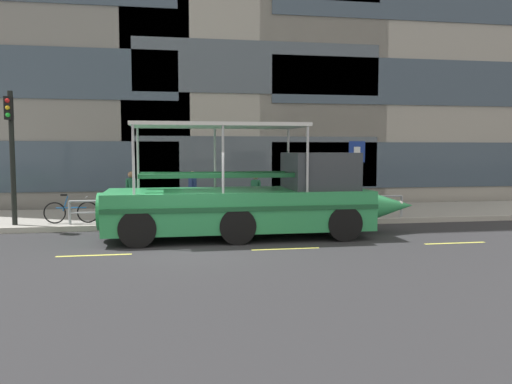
% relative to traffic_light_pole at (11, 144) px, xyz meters
% --- Properties ---
extents(ground_plane, '(120.00, 120.00, 0.00)m').
position_rel_traffic_light_pole_xyz_m(ground_plane, '(5.42, -3.61, -2.74)').
color(ground_plane, '#2B2B2D').
extents(sidewalk, '(32.00, 4.80, 0.18)m').
position_rel_traffic_light_pole_xyz_m(sidewalk, '(5.42, 1.99, -2.65)').
color(sidewalk, '#99968E').
rests_on(sidewalk, ground_plane).
extents(curb_edge, '(32.00, 0.18, 0.18)m').
position_rel_traffic_light_pole_xyz_m(curb_edge, '(5.42, -0.50, -2.65)').
color(curb_edge, '#B2ADA3').
rests_on(curb_edge, ground_plane).
extents(lane_centreline, '(25.80, 0.12, 0.01)m').
position_rel_traffic_light_pole_xyz_m(lane_centreline, '(5.42, -4.45, -2.74)').
color(lane_centreline, '#DBD64C').
rests_on(lane_centreline, ground_plane).
extents(curb_guardrail, '(11.46, 0.09, 0.78)m').
position_rel_traffic_light_pole_xyz_m(curb_guardrail, '(7.41, -0.16, -2.04)').
color(curb_guardrail, '#9EA0A8').
rests_on(curb_guardrail, sidewalk).
extents(traffic_light_pole, '(0.24, 0.46, 4.23)m').
position_rel_traffic_light_pole_xyz_m(traffic_light_pole, '(0.00, 0.00, 0.00)').
color(traffic_light_pole, black).
rests_on(traffic_light_pole, sidewalk).
extents(parking_sign, '(0.60, 0.12, 2.70)m').
position_rel_traffic_light_pole_xyz_m(parking_sign, '(11.55, 0.30, -0.73)').
color(parking_sign, '#4C4F54').
rests_on(parking_sign, sidewalk).
extents(leaned_bicycle, '(1.74, 0.46, 0.96)m').
position_rel_traffic_light_pole_xyz_m(leaned_bicycle, '(1.72, 0.14, -2.18)').
color(leaned_bicycle, black).
rests_on(leaned_bicycle, sidewalk).
extents(duck_tour_boat, '(9.50, 2.67, 3.33)m').
position_rel_traffic_light_pole_xyz_m(duck_tour_boat, '(7.41, -2.41, -1.67)').
color(duck_tour_boat, '#2D9351').
rests_on(duck_tour_boat, ground_plane).
extents(pedestrian_near_bow, '(0.45, 0.34, 1.78)m').
position_rel_traffic_light_pole_xyz_m(pedestrian_near_bow, '(10.48, 0.51, -1.48)').
color(pedestrian_near_bow, '#1E2338').
rests_on(pedestrian_near_bow, sidewalk).
extents(pedestrian_mid_left, '(0.32, 0.34, 1.52)m').
position_rel_traffic_light_pole_xyz_m(pedestrian_mid_left, '(8.01, 1.15, -1.64)').
color(pedestrian_mid_left, '#47423D').
rests_on(pedestrian_mid_left, sidewalk).
extents(pedestrian_mid_right, '(0.28, 0.45, 1.65)m').
position_rel_traffic_light_pole_xyz_m(pedestrian_mid_right, '(5.69, 0.66, -1.56)').
color(pedestrian_mid_right, black).
rests_on(pedestrian_mid_right, sidewalk).
extents(pedestrian_near_stern, '(0.36, 0.35, 1.63)m').
position_rel_traffic_light_pole_xyz_m(pedestrian_near_stern, '(3.56, 1.37, -1.58)').
color(pedestrian_near_stern, '#47423D').
rests_on(pedestrian_near_stern, sidewalk).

